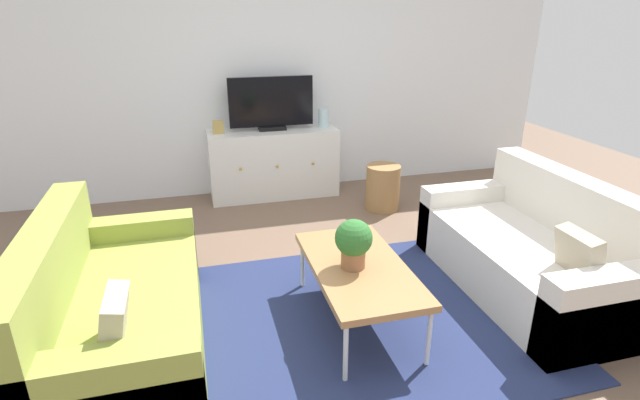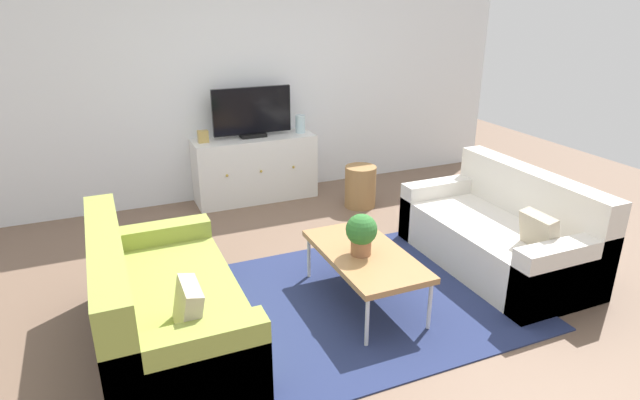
% 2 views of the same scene
% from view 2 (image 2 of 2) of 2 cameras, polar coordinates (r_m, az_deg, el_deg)
% --- Properties ---
extents(ground_plane, '(10.00, 10.00, 0.00)m').
position_cam_2_polar(ground_plane, '(4.27, 2.82, -9.80)').
color(ground_plane, brown).
extents(wall_back, '(6.40, 0.12, 2.70)m').
position_cam_2_polar(wall_back, '(6.11, -7.75, 13.04)').
color(wall_back, white).
rests_on(wall_back, ground_plane).
extents(area_rug, '(2.50, 1.90, 0.01)m').
position_cam_2_polar(area_rug, '(4.15, 3.74, -10.70)').
color(area_rug, navy).
rests_on(area_rug, ground_plane).
extents(couch_left_side, '(0.87, 1.66, 0.82)m').
position_cam_2_polar(couch_left_side, '(3.71, -17.10, -11.08)').
color(couch_left_side, olive).
rests_on(couch_left_side, ground_plane).
extents(couch_right_side, '(0.87, 1.66, 0.82)m').
position_cam_2_polar(couch_right_side, '(4.82, 19.04, -3.60)').
color(couch_right_side, silver).
rests_on(couch_right_side, ground_plane).
extents(coffee_table, '(0.57, 1.09, 0.42)m').
position_cam_2_polar(coffee_table, '(3.97, 4.83, -5.98)').
color(coffee_table, '#A37547').
rests_on(coffee_table, ground_plane).
extents(potted_plant, '(0.23, 0.23, 0.31)m').
position_cam_2_polar(potted_plant, '(3.85, 4.45, -3.49)').
color(potted_plant, '#936042').
rests_on(potted_plant, coffee_table).
extents(tv_console, '(1.35, 0.47, 0.72)m').
position_cam_2_polar(tv_console, '(6.05, -6.96, 3.38)').
color(tv_console, white).
rests_on(tv_console, ground_plane).
extents(flat_screen_tv, '(0.87, 0.16, 0.55)m').
position_cam_2_polar(flat_screen_tv, '(5.91, -7.29, 9.25)').
color(flat_screen_tv, black).
rests_on(flat_screen_tv, tv_console).
extents(glass_vase, '(0.11, 0.11, 0.20)m').
position_cam_2_polar(glass_vase, '(6.10, -2.12, 8.13)').
color(glass_vase, silver).
rests_on(glass_vase, tv_console).
extents(mantel_clock, '(0.11, 0.07, 0.13)m').
position_cam_2_polar(mantel_clock, '(5.81, -12.40, 6.65)').
color(mantel_clock, tan).
rests_on(mantel_clock, tv_console).
extents(wicker_basket, '(0.34, 0.34, 0.46)m').
position_cam_2_polar(wicker_basket, '(5.85, 4.34, 1.45)').
color(wicker_basket, '#9E7547').
rests_on(wicker_basket, ground_plane).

